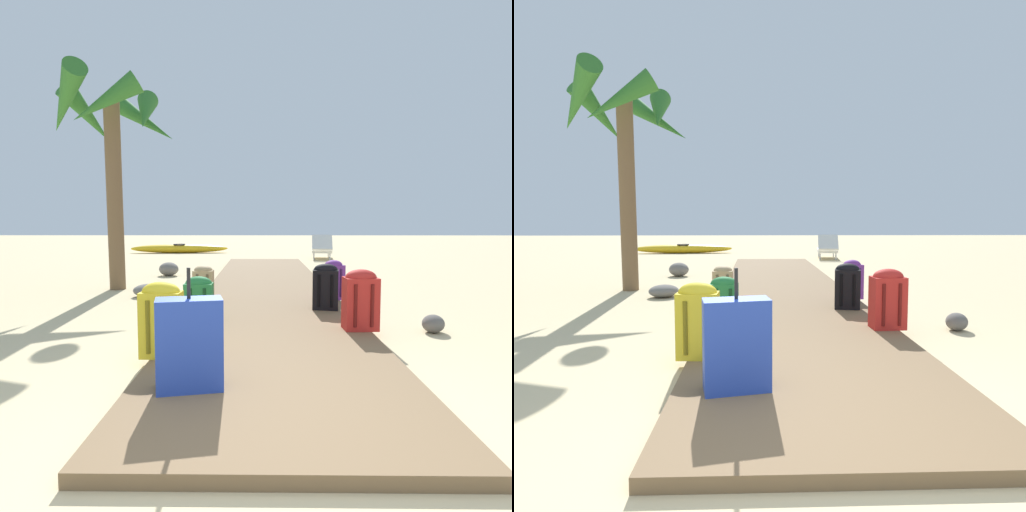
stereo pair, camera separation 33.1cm
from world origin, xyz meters
The scene contains 15 objects.
ground_plane centered at (0.00, 4.18, 0.00)m, with size 60.00×60.00×0.00m, color #CCB789.
boardwalk centered at (0.00, 5.23, 0.04)m, with size 1.97×10.46×0.08m, color brown.
suitcase_blue centered at (-0.57, 0.92, 0.38)m, with size 0.45×0.28×0.79m.
backpack_purple centered at (0.90, 4.09, 0.37)m, with size 0.32×0.27×0.55m.
backpack_tan centered at (-0.90, 3.97, 0.34)m, with size 0.27×0.25×0.49m.
backpack_green centered at (-0.80, 2.86, 0.33)m, with size 0.31×0.21×0.48m.
backpack_yellow centered at (-0.90, 1.57, 0.40)m, with size 0.33×0.22×0.61m.
backpack_black centered at (0.69, 3.41, 0.38)m, with size 0.34×0.25×0.57m.
backpack_red centered at (0.89, 2.44, 0.40)m, with size 0.35×0.26×0.61m.
palm_tree_near_left centered at (-2.61, 5.40, 2.70)m, with size 2.24×2.31×3.57m.
lounge_chair centered at (1.78, 11.33, 0.33)m, with size 0.77×1.62×0.77m.
kayak centered at (-3.14, 13.86, 0.17)m, with size 3.62×0.86×0.33m.
rock_right_near centered at (1.70, 2.63, 0.09)m, with size 0.26×0.22×0.19m, color #5B5651.
rock_left_near centered at (-1.87, 4.73, 0.10)m, with size 0.39×0.45×0.19m, color slate.
rock_left_mid centered at (-2.10, 7.24, 0.14)m, with size 0.40×0.44×0.29m, color slate.
Camera 1 is at (-0.11, -1.71, 1.16)m, focal length 29.43 mm.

